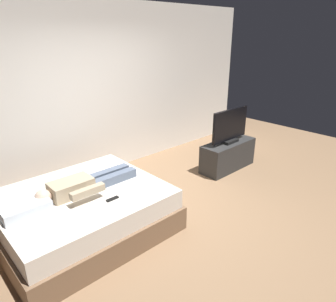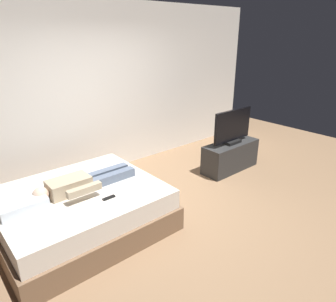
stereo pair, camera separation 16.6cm
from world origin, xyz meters
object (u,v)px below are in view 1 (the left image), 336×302
Objects in this scene: tv_stand at (228,155)px; remote at (112,199)px; person at (82,185)px; tv at (230,127)px; bed at (83,212)px; pillow at (24,208)px.

remote is at bearing -172.62° from tv_stand.
person is at bearing 178.68° from tv_stand.
bed is at bearing 178.85° from tv.
pillow is 3.20× the size of remote.
pillow is 0.38× the size of person.
tv is (2.63, 0.34, 0.24)m from remote.
pillow is 0.55× the size of tv.
remote is at bearing -25.85° from pillow.
remote is at bearing -65.63° from bed.
tv reaches higher than person.
bed is 1.52× the size of person.
person is 2.79m from tv.
bed is 0.72m from pillow.
pillow reaches higher than remote.
pillow reaches higher than bed.
tv reaches higher than bed.
tv_stand is (2.63, 0.34, -0.30)m from remote.
person is 0.44m from remote.
tv_stand is at bearing 7.38° from remote.
pillow is (-0.64, 0.00, 0.34)m from bed.
tv is at bearing 7.38° from remote.
tv is at bearing -0.94° from pillow.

